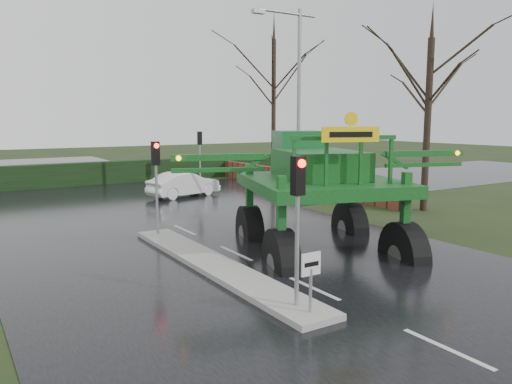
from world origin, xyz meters
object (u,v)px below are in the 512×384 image
traffic_signal_near (298,199)px  traffic_signal_far (200,146)px  keep_left_sign (311,273)px  traffic_signal_mid (156,168)px  crop_sprayer (279,176)px  street_light_right (294,87)px  white_sedan (184,197)px

traffic_signal_near → traffic_signal_far: same height
keep_left_sign → traffic_signal_mid: bearing=90.0°
traffic_signal_far → crop_sprayer: size_ratio=0.36×
keep_left_sign → traffic_signal_mid: 9.12m
traffic_signal_far → crop_sprayer: 18.62m
keep_left_sign → street_light_right: street_light_right is taller
traffic_signal_far → street_light_right: bearing=101.9°
traffic_signal_far → street_light_right: size_ratio=0.35×
crop_sprayer → white_sedan: (3.00, 13.63, -2.68)m
street_light_right → traffic_signal_far: bearing=101.9°
keep_left_sign → white_sedan: keep_left_sign is taller
keep_left_sign → traffic_signal_far: size_ratio=0.38×
white_sedan → street_light_right: bearing=-143.7°
traffic_signal_mid → keep_left_sign: bearing=-90.0°
traffic_signal_far → white_sedan: bearing=53.6°
traffic_signal_mid → white_sedan: (4.84, 8.50, -2.59)m
traffic_signal_far → white_sedan: (-2.96, -4.01, -2.59)m
keep_left_sign → crop_sprayer: crop_sprayer is taller
keep_left_sign → white_sedan: 18.18m
keep_left_sign → traffic_signal_near: 1.61m
traffic_signal_far → street_light_right: (1.69, -8.01, 3.40)m
white_sedan → traffic_signal_far: bearing=-49.4°
keep_left_sign → street_light_right: size_ratio=0.14×
traffic_signal_near → traffic_signal_far: (7.80, 21.02, 0.00)m
traffic_signal_near → crop_sprayer: (1.84, 3.37, 0.09)m
traffic_signal_mid → street_light_right: street_light_right is taller
white_sedan → traffic_signal_near: bearing=151.0°
traffic_signal_near → traffic_signal_far: 22.42m
traffic_signal_near → street_light_right: (9.49, 13.01, 3.40)m
crop_sprayer → white_sedan: 14.21m
street_light_right → crop_sprayer: (-7.65, -9.63, -3.31)m
crop_sprayer → traffic_signal_far: bearing=89.5°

